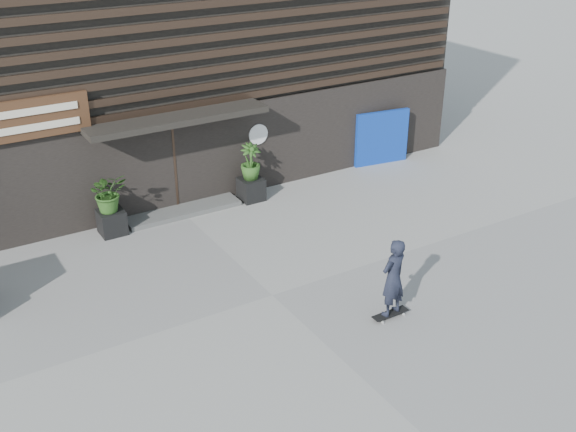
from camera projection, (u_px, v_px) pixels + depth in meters
ground at (272, 295)px, 14.17m from camera, size 80.00×80.00×0.00m
entrance_step at (183, 210)px, 17.68m from camera, size 3.00×0.80×0.12m
planter_pot_left at (112, 222)px, 16.54m from camera, size 0.60×0.60×0.60m
bamboo_left at (108, 192)px, 16.20m from camera, size 0.86×0.75×0.96m
planter_pot_right at (251, 189)px, 18.31m from camera, size 0.60×0.60×0.60m
bamboo_right at (250, 162)px, 17.97m from camera, size 0.54×0.54×0.96m
blue_tarp at (382, 138)px, 20.46m from camera, size 1.72×0.36×1.61m
building at (100, 21)px, 20.08m from camera, size 18.00×11.00×8.00m
skateboarder at (393, 278)px, 13.07m from camera, size 0.78×0.49×1.70m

